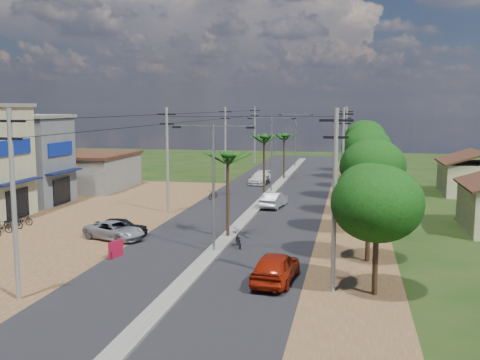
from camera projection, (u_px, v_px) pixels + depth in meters
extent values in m
plane|color=black|center=(214.00, 253.00, 34.84)|extent=(160.00, 160.00, 0.00)
cube|color=black|center=(255.00, 210.00, 49.41)|extent=(12.00, 110.00, 0.04)
cube|color=#605E56|center=(260.00, 203.00, 52.32)|extent=(1.00, 90.00, 0.18)
cube|color=#4F2F1B|center=(58.00, 218.00, 45.53)|extent=(18.00, 46.00, 0.04)
cube|color=#4F2F1B|center=(353.00, 213.00, 47.76)|extent=(5.00, 90.00, 0.03)
cube|color=#0F1740|center=(21.00, 182.00, 44.67)|extent=(0.80, 5.40, 0.15)
cube|color=black|center=(18.00, 204.00, 44.97)|extent=(0.10, 3.00, 2.40)
cube|color=navy|center=(15.00, 147.00, 44.37)|extent=(0.12, 4.20, 1.20)
cube|color=#505458|center=(21.00, 161.00, 52.21)|extent=(8.00, 6.00, 8.00)
cube|color=#605E56|center=(18.00, 116.00, 51.67)|extent=(8.40, 6.40, 0.30)
cube|color=#0F1740|center=(65.00, 172.00, 51.47)|extent=(0.80, 5.40, 0.15)
cube|color=black|center=(62.00, 191.00, 51.77)|extent=(0.10, 3.00, 2.40)
cube|color=navy|center=(60.00, 149.00, 51.26)|extent=(0.12, 4.20, 1.20)
cube|color=#605E56|center=(82.00, 172.00, 62.02)|extent=(10.00, 10.00, 3.60)
cube|color=black|center=(81.00, 154.00, 61.76)|extent=(10.40, 10.40, 0.30)
cube|color=tan|center=(477.00, 179.00, 57.74)|extent=(7.00, 7.00, 3.30)
cylinder|color=black|center=(376.00, 253.00, 26.88)|extent=(0.28, 0.28, 4.20)
ellipsoid|color=black|center=(377.00, 203.00, 26.56)|extent=(4.40, 4.40, 3.74)
cylinder|color=black|center=(368.00, 229.00, 32.77)|extent=(0.28, 0.28, 3.85)
ellipsoid|color=black|center=(369.00, 192.00, 32.48)|extent=(4.00, 4.00, 3.40)
cylinder|color=black|center=(371.00, 203.00, 39.45)|extent=(0.28, 0.28, 4.55)
ellipsoid|color=black|center=(373.00, 167.00, 39.11)|extent=(4.60, 4.60, 3.91)
cylinder|color=black|center=(365.00, 192.00, 46.35)|extent=(0.28, 0.28, 4.06)
ellipsoid|color=black|center=(366.00, 164.00, 46.04)|extent=(4.20, 4.20, 3.57)
cylinder|color=black|center=(366.00, 176.00, 54.04)|extent=(0.28, 0.28, 4.76)
ellipsoid|color=black|center=(366.00, 148.00, 53.68)|extent=(4.80, 4.80, 4.08)
cylinder|color=black|center=(360.00, 172.00, 61.97)|extent=(0.28, 0.28, 3.64)
ellipsoid|color=black|center=(361.00, 154.00, 61.69)|extent=(3.80, 3.80, 3.23)
cylinder|color=black|center=(364.00, 160.00, 69.54)|extent=(0.28, 0.28, 4.90)
ellipsoid|color=black|center=(365.00, 137.00, 69.18)|extent=(5.00, 5.00, 4.25)
cylinder|color=black|center=(361.00, 157.00, 77.41)|extent=(0.28, 0.28, 4.34)
ellipsoid|color=black|center=(362.00, 139.00, 77.09)|extent=(4.40, 4.40, 3.74)
cylinder|color=black|center=(228.00, 197.00, 38.34)|extent=(0.22, 0.22, 5.80)
cylinder|color=black|center=(264.00, 169.00, 53.87)|extent=(0.22, 0.22, 6.20)
cylinder|color=black|center=(284.00, 158.00, 69.47)|extent=(0.22, 0.22, 5.50)
cylinder|color=gray|center=(213.00, 190.00, 34.31)|extent=(0.16, 0.16, 8.00)
cube|color=gray|center=(233.00, 126.00, 33.57)|extent=(2.40, 0.08, 0.08)
cube|color=gray|center=(194.00, 126.00, 34.04)|extent=(2.40, 0.08, 0.08)
cube|color=black|center=(251.00, 128.00, 33.37)|extent=(0.50, 0.18, 0.12)
cube|color=black|center=(177.00, 127.00, 34.26)|extent=(0.50, 0.18, 0.12)
cylinder|color=gray|center=(271.00, 155.00, 58.61)|extent=(0.16, 0.16, 8.00)
cube|color=gray|center=(283.00, 118.00, 57.87)|extent=(2.40, 0.08, 0.08)
cube|color=gray|center=(260.00, 118.00, 58.34)|extent=(2.40, 0.08, 0.08)
cube|color=black|center=(294.00, 119.00, 57.67)|extent=(0.50, 0.18, 0.12)
cube|color=black|center=(250.00, 118.00, 58.57)|extent=(0.50, 0.18, 0.12)
cylinder|color=gray|center=(295.00, 141.00, 82.92)|extent=(0.16, 0.16, 8.00)
cube|color=gray|center=(304.00, 114.00, 82.17)|extent=(2.40, 0.08, 0.08)
cube|color=gray|center=(288.00, 114.00, 82.64)|extent=(2.40, 0.08, 0.08)
cube|color=black|center=(311.00, 115.00, 81.97)|extent=(0.50, 0.18, 0.12)
cube|color=black|center=(280.00, 115.00, 82.87)|extent=(0.50, 0.18, 0.12)
cylinder|color=#605E56|center=(14.00, 206.00, 25.89)|extent=(0.24, 0.24, 9.00)
cube|color=black|center=(9.00, 121.00, 25.38)|extent=(1.60, 0.12, 0.12)
cube|color=black|center=(10.00, 139.00, 25.49)|extent=(1.20, 0.12, 0.12)
cylinder|color=#605E56|center=(167.00, 161.00, 47.28)|extent=(0.24, 0.24, 9.00)
cube|color=black|center=(167.00, 114.00, 46.77)|extent=(1.60, 0.12, 0.12)
cube|color=black|center=(167.00, 124.00, 46.87)|extent=(1.20, 0.12, 0.12)
cylinder|color=#605E56|center=(225.00, 144.00, 68.66)|extent=(0.24, 0.24, 9.00)
cube|color=black|center=(225.00, 112.00, 68.15)|extent=(1.60, 0.12, 0.12)
cube|color=black|center=(225.00, 118.00, 68.26)|extent=(1.20, 0.12, 0.12)
cylinder|color=#605E56|center=(255.00, 135.00, 89.08)|extent=(0.24, 0.24, 9.00)
cube|color=black|center=(255.00, 110.00, 88.57)|extent=(1.60, 0.12, 0.12)
cube|color=black|center=(255.00, 116.00, 88.67)|extent=(1.20, 0.12, 0.12)
cylinder|color=#605E56|center=(334.00, 202.00, 26.95)|extent=(0.24, 0.24, 9.00)
cube|color=black|center=(336.00, 120.00, 26.44)|extent=(1.60, 0.12, 0.12)
cube|color=black|center=(336.00, 137.00, 26.55)|extent=(1.20, 0.12, 0.12)
cylinder|color=#605E56|center=(343.00, 160.00, 48.34)|extent=(0.24, 0.24, 9.00)
cube|color=black|center=(344.00, 114.00, 47.83)|extent=(1.60, 0.12, 0.12)
cube|color=black|center=(344.00, 123.00, 47.93)|extent=(1.20, 0.12, 0.12)
cylinder|color=#605E56|center=(346.00, 143.00, 69.72)|extent=(0.24, 0.24, 9.00)
cube|color=black|center=(347.00, 112.00, 69.21)|extent=(1.60, 0.12, 0.12)
cube|color=black|center=(347.00, 118.00, 69.32)|extent=(1.20, 0.12, 0.12)
imported|color=maroon|center=(276.00, 268.00, 28.88)|extent=(2.32, 4.87, 1.61)
imported|color=gray|center=(274.00, 200.00, 50.30)|extent=(2.13, 4.41, 1.39)
imported|color=beige|center=(260.00, 178.00, 65.65)|extent=(2.35, 4.97, 1.40)
imported|color=gray|center=(114.00, 231.00, 38.23)|extent=(4.86, 3.40, 1.23)
imported|color=black|center=(120.00, 227.00, 39.22)|extent=(3.86, 1.71, 1.29)
imported|color=black|center=(238.00, 241.00, 36.19)|extent=(1.16, 1.85, 0.92)
imported|color=black|center=(213.00, 195.00, 55.03)|extent=(1.01, 1.77, 0.88)
imported|color=black|center=(268.00, 180.00, 64.91)|extent=(0.69, 1.89, 1.11)
cube|color=maroon|center=(116.00, 249.00, 33.65)|extent=(0.42, 1.27, 1.08)
cylinder|color=black|center=(112.00, 256.00, 33.11)|extent=(0.04, 0.04, 0.54)
cylinder|color=black|center=(120.00, 251.00, 34.26)|extent=(0.04, 0.04, 0.54)
imported|color=black|center=(3.00, 226.00, 40.38)|extent=(1.70, 0.60, 1.00)
imported|color=black|center=(13.00, 222.00, 41.65)|extent=(1.70, 0.60, 1.00)
imported|color=black|center=(23.00, 219.00, 42.91)|extent=(1.70, 0.60, 1.00)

